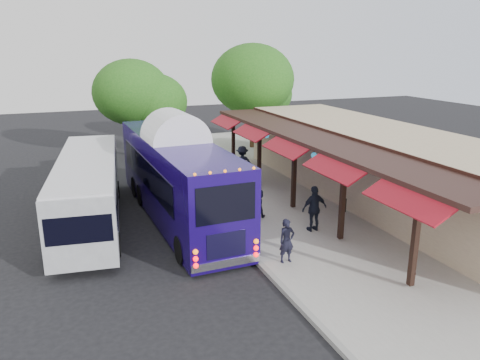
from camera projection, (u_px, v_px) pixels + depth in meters
name	position (u px, v px, depth m)	size (l,w,h in m)	color
ground	(251.00, 259.00, 17.10)	(90.00, 90.00, 0.00)	black
sidewalk	(315.00, 207.00, 22.40)	(10.00, 40.00, 0.15)	#9E9B93
curb	(218.00, 220.00, 20.68)	(0.20, 40.00, 0.16)	gray
station_shelter	(377.00, 165.00, 23.09)	(8.15, 20.00, 3.60)	tan
coach_bus	(177.00, 174.00, 20.61)	(2.92, 12.10, 3.84)	#18075A
city_bus	(89.00, 188.00, 20.12)	(3.65, 11.06, 2.92)	#97999F
ped_a	(287.00, 241.00, 16.31)	(0.58, 0.38, 1.59)	black
ped_b	(256.00, 199.00, 20.63)	(0.82, 0.64, 1.68)	black
ped_c	(314.00, 209.00, 19.05)	(1.12, 0.47, 1.91)	black
ped_d	(242.00, 163.00, 26.52)	(1.24, 0.71, 1.91)	black
sign_board	(344.00, 205.00, 20.17)	(0.16, 0.49, 1.09)	black
tree_left	(155.00, 102.00, 32.08)	(4.47, 4.47, 5.72)	#382314
tree_mid	(253.00, 79.00, 33.87)	(6.03, 6.03, 7.72)	#382314
tree_right	(265.00, 94.00, 37.53)	(4.40, 4.40, 5.63)	#382314
tree_far	(132.00, 92.00, 31.66)	(5.23, 5.23, 6.69)	#382314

